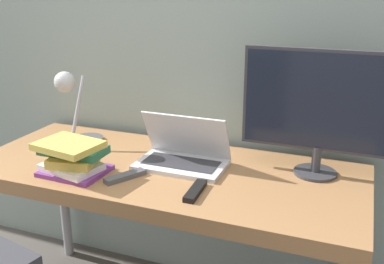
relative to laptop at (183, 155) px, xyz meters
name	(u,v)px	position (x,y,z in m)	size (l,w,h in m)	color
wall_back	(199,24)	(-0.06, 0.35, 0.49)	(8.00, 0.05, 2.60)	gray
desk	(164,182)	(-0.06, -0.05, -0.11)	(1.61, 0.67, 0.76)	#996B42
laptop	(183,155)	(0.00, 0.00, 0.00)	(0.36, 0.22, 0.22)	silver
monitor	(321,106)	(0.52, 0.11, 0.23)	(0.60, 0.17, 0.49)	#333338
desk_lamp	(73,101)	(-0.54, 0.02, 0.17)	(0.14, 0.26, 0.36)	#4C4C51
book_stack	(72,158)	(-0.37, -0.24, 0.02)	(0.26, 0.23, 0.14)	#753384
tv_remote	(125,176)	(-0.16, -0.21, -0.04)	(0.12, 0.17, 0.02)	#4C4C51
media_remote	(195,191)	(0.14, -0.22, -0.04)	(0.05, 0.17, 0.02)	black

